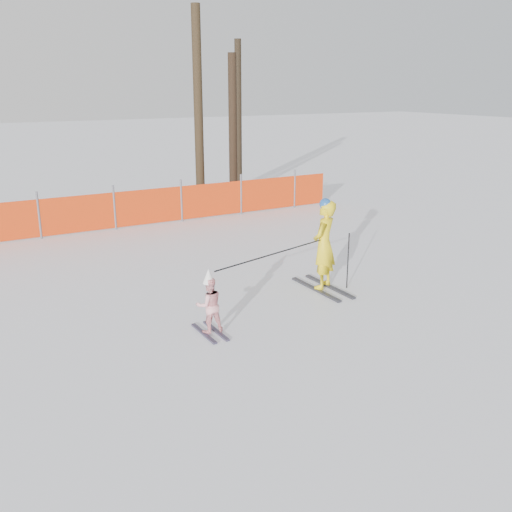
{
  "coord_description": "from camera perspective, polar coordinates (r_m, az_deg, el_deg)",
  "views": [
    {
      "loc": [
        -4.79,
        -7.81,
        3.88
      ],
      "look_at": [
        0.0,
        0.5,
        1.0
      ],
      "focal_mm": 40.0,
      "sensor_mm": 36.0,
      "label": 1
    }
  ],
  "objects": [
    {
      "name": "adult",
      "position": [
        11.14,
        6.81,
        1.13
      ],
      "size": [
        0.76,
        1.54,
        1.83
      ],
      "color": "black",
      "rests_on": "ground"
    },
    {
      "name": "ground",
      "position": [
        9.95,
        1.45,
        -6.25
      ],
      "size": [
        120.0,
        120.0,
        0.0
      ],
      "primitive_type": "plane",
      "color": "white",
      "rests_on": "ground"
    },
    {
      "name": "safety_fence",
      "position": [
        16.03,
        -19.03,
        3.82
      ],
      "size": [
        17.17,
        0.06,
        1.25
      ],
      "color": "#595960",
      "rests_on": "ground"
    },
    {
      "name": "ski_poles",
      "position": [
        10.39,
        4.05,
        -0.04
      ],
      "size": [
        3.19,
        0.75,
        1.13
      ],
      "color": "black",
      "rests_on": "ground"
    },
    {
      "name": "child",
      "position": [
        9.22,
        -4.7,
        -4.83
      ],
      "size": [
        0.48,
        0.86,
        1.1
      ],
      "color": "black",
      "rests_on": "ground"
    },
    {
      "name": "tree_trunks",
      "position": [
        20.09,
        -3.54,
        13.65
      ],
      "size": [
        2.7,
        2.08,
        6.29
      ],
      "color": "#312415",
      "rests_on": "ground"
    }
  ]
}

